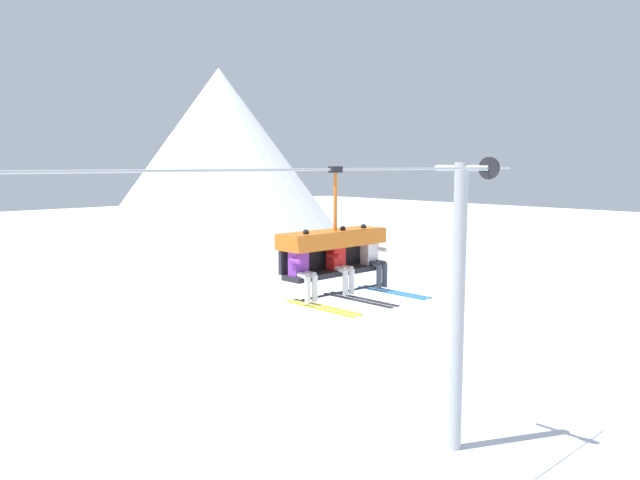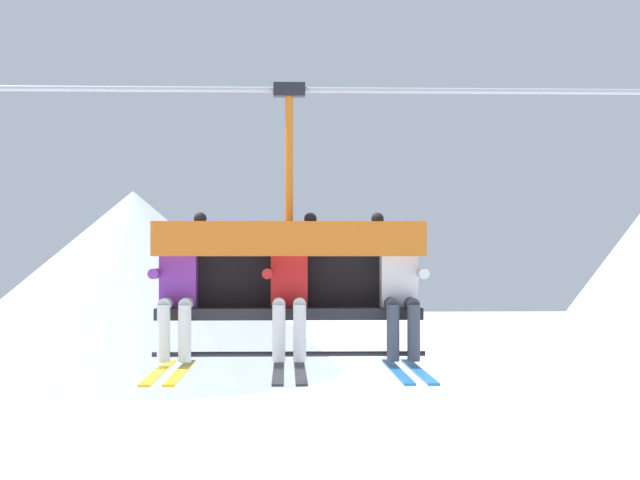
{
  "view_description": "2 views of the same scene",
  "coord_description": "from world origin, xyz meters",
  "px_view_note": "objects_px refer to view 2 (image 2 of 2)",
  "views": [
    {
      "loc": [
        -6.45,
        -9.2,
        7.72
      ],
      "look_at": [
        1.72,
        -0.64,
        6.28
      ],
      "focal_mm": 35.0,
      "sensor_mm": 36.0,
      "label": 1
    },
    {
      "loc": [
        1.94,
        -9.43,
        6.14
      ],
      "look_at": [
        2.24,
        -0.93,
        6.29
      ],
      "focal_mm": 55.0,
      "sensor_mm": 36.0,
      "label": 2
    }
  ],
  "objects_px": {
    "skier_purple": "(178,287)",
    "chairlift_chair": "(289,255)",
    "skier_red": "(290,287)",
    "skier_white": "(400,287)"
  },
  "relations": [
    {
      "from": "skier_purple",
      "to": "chairlift_chair",
      "type": "bearing_deg",
      "value": 12.54
    },
    {
      "from": "chairlift_chair",
      "to": "skier_purple",
      "type": "distance_m",
      "value": 1.02
    },
    {
      "from": "chairlift_chair",
      "to": "skier_purple",
      "type": "xyz_separation_m",
      "value": [
        -0.96,
        -0.21,
        -0.27
      ]
    },
    {
      "from": "chairlift_chair",
      "to": "skier_red",
      "type": "distance_m",
      "value": 0.35
    },
    {
      "from": "chairlift_chair",
      "to": "skier_purple",
      "type": "height_order",
      "value": "chairlift_chair"
    },
    {
      "from": "skier_red",
      "to": "skier_white",
      "type": "bearing_deg",
      "value": 0.0
    },
    {
      "from": "chairlift_chair",
      "to": "skier_white",
      "type": "xyz_separation_m",
      "value": [
        0.96,
        -0.21,
        -0.27
      ]
    },
    {
      "from": "skier_purple",
      "to": "skier_red",
      "type": "xyz_separation_m",
      "value": [
        0.97,
        0.0,
        0.0
      ]
    },
    {
      "from": "skier_white",
      "to": "skier_purple",
      "type": "bearing_deg",
      "value": 180.0
    },
    {
      "from": "skier_white",
      "to": "skier_red",
      "type": "bearing_deg",
      "value": 180.0
    }
  ]
}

